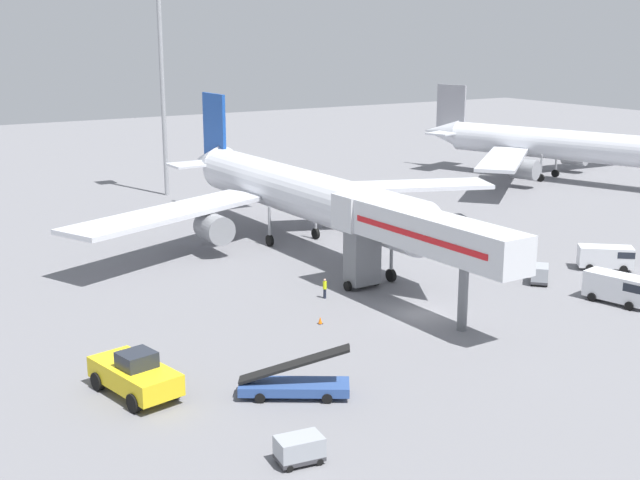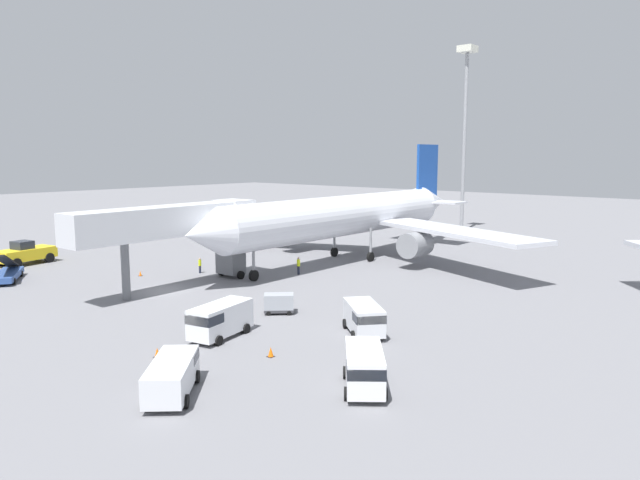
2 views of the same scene
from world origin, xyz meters
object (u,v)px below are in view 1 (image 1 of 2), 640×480
Objects in this scene: pushback_tug at (135,374)px; airplane_background at (553,145)px; baggage_cart_mid_right at (299,448)px; safety_cone_bravo at (320,320)px; airplane_at_gate at (296,192)px; service_van_near_right at (607,256)px; belt_loader_truck at (294,384)px; apron_light_mast at (160,39)px; ground_crew_worker_foreground at (325,288)px; service_van_mid_center at (619,287)px; baggage_cart_rear_right at (540,274)px; jet_bridge at (412,233)px; ground_crew_worker_midground at (366,255)px.

pushback_tug is 84.27m from airplane_background.
safety_cone_bravo is at bearing 55.78° from baggage_cart_mid_right.
airplane_at_gate is 29.44m from service_van_near_right.
apron_light_mast reaches higher than belt_loader_truck.
ground_crew_worker_foreground is (18.84, 9.70, -0.40)m from pushback_tug.
baggage_cart_mid_right is at bearing -106.26° from apron_light_mast.
pushback_tug is 44.59m from service_van_near_right.
ground_crew_worker_foreground is (-18.72, 12.87, -0.45)m from service_van_mid_center.
service_van_mid_center is 23.55m from safety_cone_bravo.
service_van_near_right is 1.87× the size of baggage_cart_rear_right.
jet_bridge is 2.88× the size of pushback_tug.
safety_cone_bravo is at bearing 51.79° from belt_loader_truck.
apron_light_mast reaches higher than airplane_background.
ground_crew_worker_foreground is at bearing 55.18° from safety_cone_bravo.
ground_crew_worker_midground is 53.01m from airplane_background.
belt_loader_truck is at bearing -119.91° from airplane_at_gate.
baggage_cart_rear_right reaches higher than safety_cone_bravo.
safety_cone_bravo is 0.01× the size of airplane_background.
airplane_at_gate is 26.44× the size of ground_crew_worker_midground.
jet_bridge reaches higher than baggage_cart_mid_right.
baggage_cart_mid_right is 87.05m from airplane_background.
service_van_near_right is 2.98× the size of ground_crew_worker_foreground.
apron_light_mast is (8.68, 51.94, 19.20)m from safety_cone_bravo.
service_van_mid_center is at bearing 14.52° from baggage_cart_mid_right.
airplane_background is at bearing 48.95° from service_van_mid_center.
airplane_background is (66.78, 44.23, 4.15)m from belt_loader_truck.
airplane_background is at bearing 27.95° from ground_crew_worker_foreground.
apron_light_mast is (-13.44, 59.92, 18.16)m from service_van_mid_center.
ground_crew_worker_foreground is 0.04× the size of airplane_background.
service_van_mid_center reaches higher than service_van_near_right.
baggage_cart_rear_right is at bearing -179.90° from service_van_near_right.
pushback_tug is 12.54m from baggage_cart_mid_right.
pushback_tug is 1.04× the size of belt_loader_truck.
ground_crew_worker_midground is at bearing 118.86° from service_van_mid_center.
service_van_mid_center is at bearing -77.36° from apron_light_mast.
pushback_tug reaches higher than baggage_cart_rear_right.
belt_loader_truck is at bearing -132.69° from ground_crew_worker_midground.
ground_crew_worker_midground reaches higher than safety_cone_bravo.
service_van_mid_center is 21.82m from ground_crew_worker_midground.
airplane_at_gate reaches higher than belt_loader_truck.
ground_crew_worker_foreground is 10.30m from ground_crew_worker_midground.
safety_cone_bravo is 56.05m from apron_light_mast.
ground_crew_worker_midground is (22.91, 27.77, 0.19)m from baggage_cart_mid_right.
ground_crew_worker_foreground is 63.13m from airplane_background.
apron_light_mast is at bearing 80.51° from safety_cone_bravo.
service_van_mid_center is 7.14m from baggage_cart_rear_right.
airplane_background is at bearing 34.27° from jet_bridge.
baggage_cart_rear_right is (-1.34, 7.00, -0.45)m from service_van_mid_center.
apron_light_mast is at bearing 75.12° from belt_loader_truck.
apron_light_mast is (1.04, 52.56, 13.59)m from jet_bridge.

